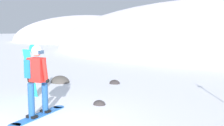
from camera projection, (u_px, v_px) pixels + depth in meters
The scene contains 6 objects.
ridge_peak_far at pixel (87, 41), 53.19m from camera, with size 29.71×26.74×10.11m.
snowboarder_main at pixel (37, 79), 6.40m from camera, with size 0.64×1.84×1.71m.
spare_snowboard at pixel (31, 71), 8.24m from camera, with size 0.28×0.32×1.64m.
rock_dark at pixel (60, 82), 10.67m from camera, with size 0.79×0.67×0.55m.
rock_mid at pixel (115, 84), 10.44m from camera, with size 0.43×0.37×0.30m.
rock_small at pixel (99, 105), 7.48m from camera, with size 0.36×0.31×0.25m.
Camera 1 is at (4.09, -3.93, 2.06)m, focal length 42.85 mm.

